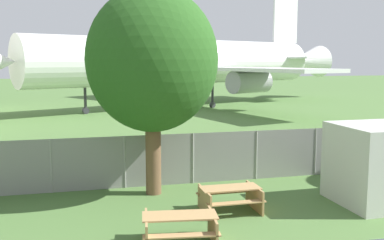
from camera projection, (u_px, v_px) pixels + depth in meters
perimeter_fence at (193, 158)px, 16.83m from camera, size 56.07×0.07×1.91m
airplane at (187, 62)px, 45.11m from camera, size 40.70×32.56×13.45m
picnic_bench_near_cabin at (180, 226)px, 11.26m from camera, size 2.04×1.64×0.76m
picnic_bench_open_grass at (230, 196)px, 13.72m from camera, size 1.82×1.41×0.76m
tree_behind_benches at (152, 60)px, 15.03m from camera, size 4.43×4.43×7.06m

